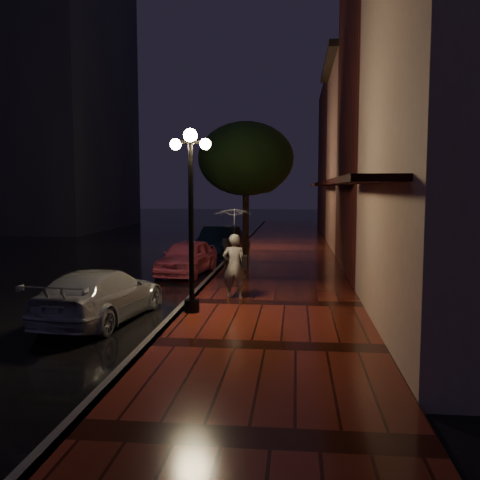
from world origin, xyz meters
The scene contains 14 objects.
ground centered at (0.00, 0.00, 0.00)m, with size 120.00×120.00×0.00m, color black.
sidewalk centered at (2.25, 0.00, 0.07)m, with size 4.50×60.00×0.15m, color #41150B.
curb centered at (0.00, 0.00, 0.07)m, with size 0.25×60.00×0.15m, color #595451.
storefront_mid centered at (7.00, 2.00, 5.50)m, with size 5.00×8.00×11.00m, color #511914.
storefront_far centered at (7.00, 10.00, 4.50)m, with size 5.00×8.00×9.00m, color #8C5951.
storefront_extra centered at (7.00, 20.00, 5.00)m, with size 5.00×12.00×10.00m, color #511914.
streetlamp_near centered at (0.35, -5.00, 2.60)m, with size 0.96×0.36×4.31m.
streetlamp_far centered at (0.35, 9.00, 2.60)m, with size 0.96×0.36×4.31m.
street_tree centered at (0.61, 5.99, 4.24)m, with size 4.16×4.16×5.80m.
pink_car centered at (-1.07, 1.33, 0.63)m, with size 1.48×3.68×1.25m, color #E55E7C.
navy_car centered at (-0.60, 6.14, 0.69)m, with size 1.45×4.16×1.37m, color black.
silver_car centered at (-1.70, -5.49, 0.61)m, with size 1.72×4.22×1.23m, color #A1A2A8.
woman_with_umbrella centered at (1.17, -3.30, 1.75)m, with size 1.01×1.03×2.43m.
parking_meter centered at (0.57, -0.71, 0.96)m, with size 0.14×0.12×1.34m.
Camera 1 is at (2.80, -17.31, 3.10)m, focal length 40.00 mm.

